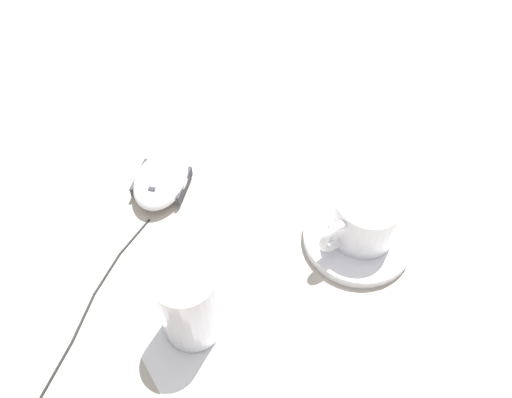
{
  "coord_description": "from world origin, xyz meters",
  "views": [
    {
      "loc": [
        0.29,
        -0.08,
        0.52
      ],
      "look_at": [
        -0.08,
        -0.02,
        0.03
      ],
      "focal_mm": 35.0,
      "sensor_mm": 36.0,
      "label": 1
    }
  ],
  "objects_px": {
    "coffee_cup": "(364,218)",
    "computer_mouse": "(161,180)",
    "drinking_glass": "(189,303)",
    "saucer": "(357,238)"
  },
  "relations": [
    {
      "from": "saucer",
      "to": "coffee_cup",
      "type": "distance_m",
      "value": 0.04
    },
    {
      "from": "coffee_cup",
      "to": "computer_mouse",
      "type": "xyz_separation_m",
      "value": [
        -0.12,
        -0.23,
        -0.03
      ]
    },
    {
      "from": "saucer",
      "to": "computer_mouse",
      "type": "bearing_deg",
      "value": -118.58
    },
    {
      "from": "saucer",
      "to": "drinking_glass",
      "type": "distance_m",
      "value": 0.23
    },
    {
      "from": "coffee_cup",
      "to": "computer_mouse",
      "type": "bearing_deg",
      "value": -118.13
    },
    {
      "from": "saucer",
      "to": "computer_mouse",
      "type": "distance_m",
      "value": 0.26
    },
    {
      "from": "coffee_cup",
      "to": "drinking_glass",
      "type": "height_order",
      "value": "drinking_glass"
    },
    {
      "from": "saucer",
      "to": "computer_mouse",
      "type": "height_order",
      "value": "computer_mouse"
    },
    {
      "from": "drinking_glass",
      "to": "coffee_cup",
      "type": "bearing_deg",
      "value": 110.46
    },
    {
      "from": "computer_mouse",
      "to": "coffee_cup",
      "type": "bearing_deg",
      "value": 61.87
    }
  ]
}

